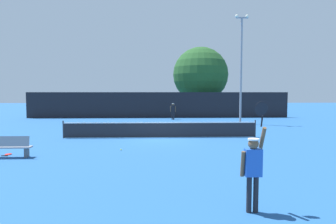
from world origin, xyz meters
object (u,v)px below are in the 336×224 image
at_px(player_serving, 253,163).
at_px(spare_racket, 8,154).
at_px(player_receiving, 173,110).
at_px(tennis_ball, 121,150).
at_px(parked_car_near, 96,108).
at_px(courtside_bench, 9,147).
at_px(parked_car_mid, 212,108).
at_px(light_pole, 241,63).
at_px(large_tree, 200,75).

relative_size(player_serving, spare_racket, 5.01).
height_order(player_receiving, tennis_ball, player_receiving).
relative_size(player_serving, parked_car_near, 0.59).
height_order(courtside_bench, parked_car_near, parked_car_near).
distance_m(player_receiving, parked_car_mid, 10.03).
distance_m(player_serving, light_pole, 20.12).
bearing_deg(courtside_bench, parked_car_near, 93.28).
xyz_separation_m(light_pole, parked_car_near, (-15.10, 11.60, -4.57)).
distance_m(tennis_ball, parked_car_mid, 25.78).
relative_size(large_tree, parked_car_near, 1.92).
distance_m(player_serving, spare_racket, 11.17).
height_order(spare_racket, parked_car_mid, parked_car_mid).
height_order(player_serving, spare_racket, player_serving).
bearing_deg(spare_racket, large_tree, 62.73).
relative_size(tennis_ball, parked_car_near, 0.02).
bearing_deg(tennis_ball, parked_car_near, 104.46).
distance_m(player_serving, parked_car_near, 32.17).
bearing_deg(parked_car_near, large_tree, 5.85).
distance_m(large_tree, parked_car_mid, 4.82).
relative_size(player_serving, courtside_bench, 1.44).
relative_size(tennis_ball, light_pole, 0.01).
bearing_deg(parked_car_mid, player_receiving, -132.88).
distance_m(light_pole, parked_car_mid, 13.39).
bearing_deg(player_serving, large_tree, 83.88).
xyz_separation_m(spare_racket, parked_car_near, (-1.02, 23.97, 0.76)).
xyz_separation_m(player_serving, parked_car_near, (-9.94, 30.59, -0.38)).
bearing_deg(large_tree, courtside_bench, -115.92).
bearing_deg(tennis_ball, large_tree, 72.42).
bearing_deg(parked_car_near, tennis_ball, -68.04).
bearing_deg(player_receiving, parked_car_near, -37.96).
bearing_deg(parked_car_near, spare_racket, -80.06).
relative_size(player_serving, parked_car_mid, 0.58).
bearing_deg(courtside_bench, tennis_ball, 17.68).
relative_size(parked_car_near, parked_car_mid, 0.99).
height_order(player_serving, parked_car_near, player_serving).
distance_m(tennis_ball, spare_racket, 5.02).
bearing_deg(parked_car_mid, player_serving, -107.64).
distance_m(spare_racket, parked_car_mid, 28.61).
xyz_separation_m(player_receiving, light_pole, (5.76, -4.31, 4.31)).
height_order(player_serving, player_receiving, player_serving).
bearing_deg(large_tree, player_receiving, -119.04).
height_order(courtside_bench, light_pole, light_pole).
height_order(tennis_ball, courtside_bench, courtside_bench).
bearing_deg(courtside_bench, player_serving, -35.04).
bearing_deg(light_pole, parked_car_near, 142.47).
relative_size(tennis_ball, spare_racket, 0.13).
height_order(tennis_ball, large_tree, large_tree).
xyz_separation_m(light_pole, large_tree, (-1.92, 11.22, -0.32)).
bearing_deg(player_serving, tennis_ball, 118.11).
bearing_deg(tennis_ball, parked_car_mid, 69.49).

